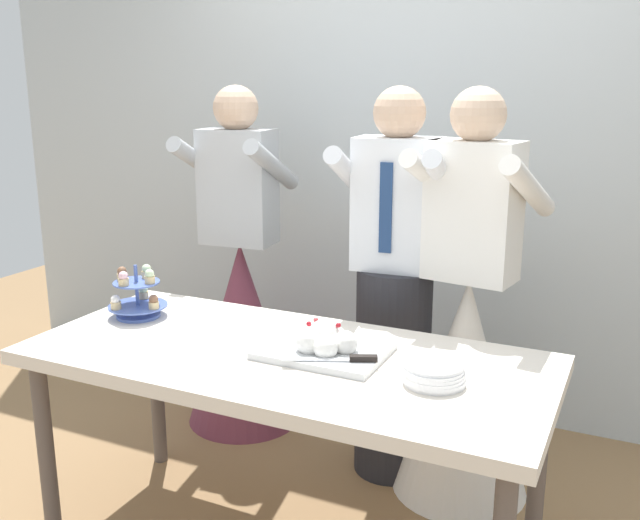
# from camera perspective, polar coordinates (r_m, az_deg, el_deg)

# --- Properties ---
(rear_wall) EXTENTS (5.20, 0.10, 2.90)m
(rear_wall) POSITION_cam_1_polar(r_m,az_deg,el_deg) (3.63, 8.10, 10.49)
(rear_wall) COLOR silver
(rear_wall) RESTS_ON ground_plane
(dessert_table) EXTENTS (1.80, 0.80, 0.78)m
(dessert_table) POSITION_cam_1_polar(r_m,az_deg,el_deg) (2.47, -2.84, -9.05)
(dessert_table) COLOR silver
(dessert_table) RESTS_ON ground_plane
(cupcake_stand) EXTENTS (0.23, 0.23, 0.21)m
(cupcake_stand) POSITION_cam_1_polar(r_m,az_deg,el_deg) (2.87, -14.47, -2.82)
(cupcake_stand) COLOR #4C66B2
(cupcake_stand) RESTS_ON dessert_table
(main_cake_tray) EXTENTS (0.42, 0.33, 0.13)m
(main_cake_tray) POSITION_cam_1_polar(r_m,az_deg,el_deg) (2.41, 0.31, -6.73)
(main_cake_tray) COLOR silver
(main_cake_tray) RESTS_ON dessert_table
(plate_stack) EXTENTS (0.20, 0.20, 0.07)m
(plate_stack) POSITION_cam_1_polar(r_m,az_deg,el_deg) (2.23, 9.11, -8.97)
(plate_stack) COLOR white
(plate_stack) RESTS_ON dessert_table
(person_groom) EXTENTS (0.50, 0.52, 1.66)m
(person_groom) POSITION_cam_1_polar(r_m,az_deg,el_deg) (3.01, 5.97, -3.87)
(person_groom) COLOR #232328
(person_groom) RESTS_ON ground_plane
(person_bride) EXTENTS (0.56, 0.56, 1.66)m
(person_bride) POSITION_cam_1_polar(r_m,az_deg,el_deg) (2.96, 11.59, -7.79)
(person_bride) COLOR white
(person_bride) RESTS_ON ground_plane
(person_guest) EXTENTS (0.56, 0.56, 1.66)m
(person_guest) POSITION_cam_1_polar(r_m,az_deg,el_deg) (3.52, -6.33, -3.98)
(person_guest) COLOR brown
(person_guest) RESTS_ON ground_plane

